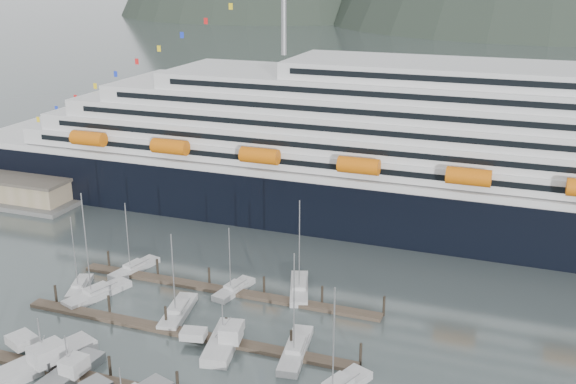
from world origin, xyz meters
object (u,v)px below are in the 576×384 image
at_px(sailboat_b, 98,294).
at_px(sailboat_f, 234,290).
at_px(sailboat_e, 135,269).
at_px(sailboat_g, 299,289).
at_px(trawler_a, 42,359).
at_px(trawler_b, 68,372).
at_px(cruise_ship, 494,168).
at_px(sailboat_d, 296,351).
at_px(sailboat_a, 80,287).
at_px(sailboat_c, 178,312).
at_px(trawler_e, 222,341).

height_order(sailboat_b, sailboat_f, sailboat_b).
distance_m(sailboat_e, sailboat_f, 18.00).
bearing_deg(sailboat_g, sailboat_b, 94.91).
relative_size(trawler_a, trawler_b, 1.38).
bearing_deg(cruise_ship, sailboat_f, -131.15).
relative_size(sailboat_d, sailboat_f, 1.34).
relative_size(sailboat_a, sailboat_e, 1.01).
distance_m(cruise_ship, trawler_b, 79.00).
bearing_deg(trawler_b, sailboat_a, 37.98).
bearing_deg(cruise_ship, trawler_a, -126.34).
relative_size(sailboat_a, sailboat_f, 1.12).
bearing_deg(sailboat_a, sailboat_b, -124.93).
height_order(cruise_ship, sailboat_e, cruise_ship).
distance_m(sailboat_d, sailboat_e, 35.14).
distance_m(sailboat_c, trawler_b, 18.45).
xyz_separation_m(sailboat_a, trawler_e, (27.13, -7.07, 0.47)).
distance_m(sailboat_b, sailboat_g, 29.83).
height_order(sailboat_g, trawler_e, sailboat_g).
distance_m(cruise_ship, trawler_e, 61.19).
height_order(sailboat_d, sailboat_e, sailboat_d).
distance_m(sailboat_c, sailboat_g, 18.52).
height_order(sailboat_c, sailboat_d, sailboat_d).
bearing_deg(trawler_b, trawler_e, -43.99).
bearing_deg(sailboat_d, sailboat_g, 9.57).
bearing_deg(sailboat_a, sailboat_g, -91.48).
xyz_separation_m(sailboat_a, sailboat_f, (22.12, 7.36, -0.01)).
xyz_separation_m(cruise_ship, sailboat_f, (-33.64, -38.50, -11.64)).
height_order(sailboat_e, sailboat_g, sailboat_g).
xyz_separation_m(sailboat_e, trawler_a, (4.21, -27.08, 0.51)).
xyz_separation_m(trawler_a, trawler_e, (18.76, 11.50, -0.05)).
xyz_separation_m(trawler_b, trawler_e, (14.16, 12.54, 0.04)).
xyz_separation_m(cruise_ship, sailboat_a, (-55.76, -45.85, -11.64)).
relative_size(sailboat_f, trawler_b, 1.12).
height_order(cruise_ship, sailboat_g, cruise_ship).
distance_m(trawler_b, trawler_e, 18.92).
relative_size(sailboat_g, trawler_b, 1.56).
bearing_deg(cruise_ship, sailboat_a, -140.57).
relative_size(sailboat_a, trawler_b, 1.26).
bearing_deg(sailboat_f, trawler_a, 162.69).
distance_m(sailboat_a, trawler_b, 23.51).
height_order(sailboat_a, sailboat_g, sailboat_g).
height_order(sailboat_f, trawler_e, sailboat_f).
height_order(sailboat_d, trawler_b, sailboat_d).
distance_m(sailboat_f, trawler_b, 28.47).
bearing_deg(sailboat_e, sailboat_g, -72.78).
relative_size(sailboat_e, sailboat_f, 1.11).
bearing_deg(trawler_a, sailboat_e, 30.32).
bearing_deg(sailboat_g, trawler_e, 148.54).
bearing_deg(trawler_b, sailboat_b, 30.51).
xyz_separation_m(sailboat_e, trawler_b, (8.81, -28.11, 0.42)).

